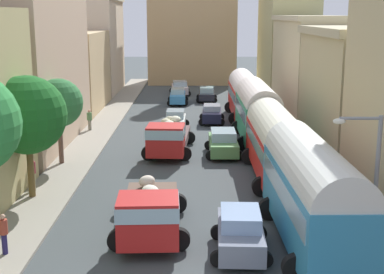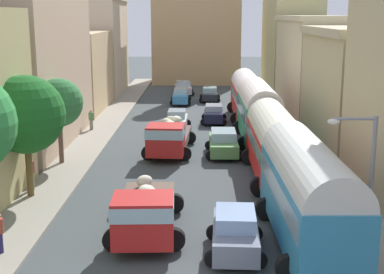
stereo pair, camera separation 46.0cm
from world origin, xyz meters
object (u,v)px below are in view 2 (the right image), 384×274
object	(u,v)px
parked_bus_1	(276,142)
pedestrian_3	(91,119)
cargo_truck_1	(169,136)
car_2	(183,88)
car_4	(223,143)
cargo_truck_0	(145,211)
streetlamp_near	(364,176)
car_1	(181,96)
parked_bus_0	(308,190)
car_6	(210,94)
car_0	(177,120)
car_5	(214,114)
parked_bus_2	(258,109)
car_3	(235,232)
parked_bus_3	(248,94)
pedestrian_2	(32,172)

from	to	relation	value
parked_bus_1	pedestrian_3	distance (m)	17.66
cargo_truck_1	car_2	bearing A→B (deg)	89.67
car_4	pedestrian_3	distance (m)	12.19
parked_bus_1	cargo_truck_0	world-z (taller)	parked_bus_1
cargo_truck_0	streetlamp_near	distance (m)	8.58
car_2	car_4	bearing A→B (deg)	-82.86
cargo_truck_0	car_1	world-z (taller)	cargo_truck_0
parked_bus_1	car_1	size ratio (longest dim) A/B	2.19
car_1	car_2	distance (m)	6.53
parked_bus_0	car_2	xyz separation A→B (m)	(-6.00, 41.34, -1.57)
car_4	car_6	size ratio (longest dim) A/B	1.18
cargo_truck_0	cargo_truck_1	bearing A→B (deg)	89.25
pedestrian_3	streetlamp_near	xyz separation A→B (m)	(14.18, -22.89, 2.38)
car_0	car_2	world-z (taller)	car_0
car_2	pedestrian_3	size ratio (longest dim) A/B	2.56
car_0	parked_bus_1	bearing A→B (deg)	-65.79
cargo_truck_0	parked_bus_0	bearing A→B (deg)	-7.10
parked_bus_0	cargo_truck_0	world-z (taller)	parked_bus_0
cargo_truck_1	car_5	xyz separation A→B (m)	(3.19, 10.56, -0.42)
cargo_truck_0	cargo_truck_1	world-z (taller)	cargo_truck_1
parked_bus_1	car_0	distance (m)	14.53
parked_bus_1	parked_bus_2	size ratio (longest dim) A/B	1.11
car_0	car_2	bearing A→B (deg)	90.20
parked_bus_2	cargo_truck_0	distance (m)	18.38
cargo_truck_1	car_3	size ratio (longest dim) A/B	1.91
parked_bus_3	car_1	distance (m)	9.99
parked_bus_2	cargo_truck_1	size ratio (longest dim) A/B	1.12
cargo_truck_1	car_4	size ratio (longest dim) A/B	1.74
streetlamp_near	car_6	bearing A→B (deg)	97.08
cargo_truck_0	car_5	world-z (taller)	cargo_truck_0
parked_bus_3	car_4	distance (m)	13.03
parked_bus_0	pedestrian_3	bearing A→B (deg)	120.40
car_2	car_5	size ratio (longest dim) A/B	1.19
car_1	parked_bus_3	bearing A→B (deg)	-52.16
car_0	streetlamp_near	distance (m)	25.02
parked_bus_2	car_5	size ratio (longest dim) A/B	2.30
parked_bus_1	car_2	xyz separation A→B (m)	(-6.00, 32.34, -1.36)
car_6	streetlamp_near	distance (m)	38.44
car_0	car_1	xyz separation A→B (m)	(-0.14, 12.62, 0.03)
car_4	streetlamp_near	distance (m)	16.58
parked_bus_2	car_5	world-z (taller)	parked_bus_2
parked_bus_1	car_5	size ratio (longest dim) A/B	2.55
parked_bus_0	car_6	bearing A→B (deg)	94.83
car_0	pedestrian_2	size ratio (longest dim) A/B	1.97
car_3	car_6	bearing A→B (deg)	90.46
cargo_truck_0	pedestrian_2	world-z (taller)	cargo_truck_0
car_5	pedestrian_3	world-z (taller)	pedestrian_3
parked_bus_2	car_3	size ratio (longest dim) A/B	2.15
parked_bus_0	parked_bus_2	bearing A→B (deg)	90.00
parked_bus_1	car_1	xyz separation A→B (m)	(-6.07, 25.81, -1.33)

